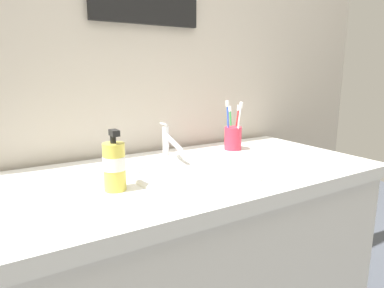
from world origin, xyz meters
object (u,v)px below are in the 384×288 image
object	(u,v)px
toothbrush_blue	(228,122)
soap_dispenser	(114,165)
toothbrush_white	(239,123)
toothbrush_cup	(233,138)
faucet	(168,142)
toothbrush_red	(237,123)
toothbrush_green	(231,124)

from	to	relation	value
toothbrush_blue	soap_dispenser	bearing A→B (deg)	-158.61
soap_dispenser	toothbrush_blue	bearing A→B (deg)	21.39
toothbrush_white	soap_dispenser	xyz separation A→B (m)	(-0.58, -0.18, -0.05)
toothbrush_cup	soap_dispenser	bearing A→B (deg)	-159.29
toothbrush_white	toothbrush_blue	bearing A→B (deg)	131.40
faucet	toothbrush_white	xyz separation A→B (m)	(0.30, -0.03, 0.05)
toothbrush_red	soap_dispenser	bearing A→B (deg)	-159.19
toothbrush_blue	soap_dispenser	world-z (taller)	toothbrush_blue
toothbrush_blue	toothbrush_white	world-z (taller)	toothbrush_blue
toothbrush_blue	toothbrush_green	bearing A→B (deg)	40.10
toothbrush_cup	toothbrush_white	world-z (taller)	toothbrush_white
toothbrush_green	toothbrush_blue	distance (m)	0.06
toothbrush_blue	faucet	bearing A→B (deg)	-179.00
toothbrush_white	toothbrush_red	bearing A→B (deg)	58.30
faucet	toothbrush_red	xyz separation A→B (m)	(0.33, 0.02, 0.04)
faucet	soap_dispenser	size ratio (longest dim) A/B	0.95
faucet	toothbrush_green	size ratio (longest dim) A/B	0.93
faucet	toothbrush_white	distance (m)	0.31
toothbrush_green	toothbrush_white	distance (m)	0.07
toothbrush_green	toothbrush_red	distance (m)	0.03
toothbrush_cup	toothbrush_blue	bearing A→B (deg)	-172.40
soap_dispenser	toothbrush_green	bearing A→B (deg)	22.99
faucet	toothbrush_green	world-z (taller)	toothbrush_green
toothbrush_white	toothbrush_cup	bearing A→B (deg)	86.41
toothbrush_cup	soap_dispenser	xyz separation A→B (m)	(-0.58, -0.22, 0.02)
toothbrush_red	soap_dispenser	world-z (taller)	toothbrush_red
toothbrush_cup	toothbrush_green	bearing A→B (deg)	69.53
faucet	toothbrush_blue	bearing A→B (deg)	1.00
faucet	soap_dispenser	distance (m)	0.35
toothbrush_green	soap_dispenser	bearing A→B (deg)	-157.01
faucet	toothbrush_cup	size ratio (longest dim) A/B	1.69
faucet	toothbrush_white	size ratio (longest dim) A/B	0.81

